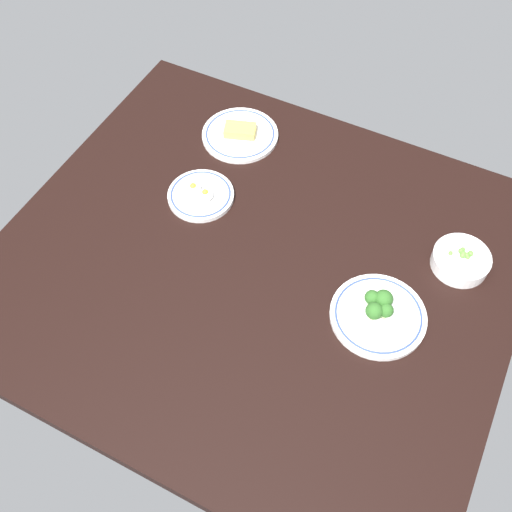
# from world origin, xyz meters

# --- Properties ---
(dining_table) EXTENTS (1.27, 1.13, 0.04)m
(dining_table) POSITION_xyz_m (0.00, 0.00, 0.02)
(dining_table) COLOR black
(dining_table) RESTS_ON ground
(plate_eggs) EXTENTS (0.18, 0.18, 0.04)m
(plate_eggs) POSITION_xyz_m (-0.23, 0.12, 0.05)
(plate_eggs) COLOR white
(plate_eggs) RESTS_ON dining_table
(plate_cheese) EXTENTS (0.22, 0.22, 0.04)m
(plate_cheese) POSITION_xyz_m (-0.24, 0.37, 0.05)
(plate_cheese) COLOR white
(plate_cheese) RESTS_ON dining_table
(plate_broccoli) EXTENTS (0.23, 0.23, 0.07)m
(plate_broccoli) POSITION_xyz_m (0.33, -0.01, 0.06)
(plate_broccoli) COLOR white
(plate_broccoli) RESTS_ON dining_table
(bowl_peas) EXTENTS (0.14, 0.14, 0.05)m
(bowl_peas) POSITION_xyz_m (0.46, 0.22, 0.06)
(bowl_peas) COLOR white
(bowl_peas) RESTS_ON dining_table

